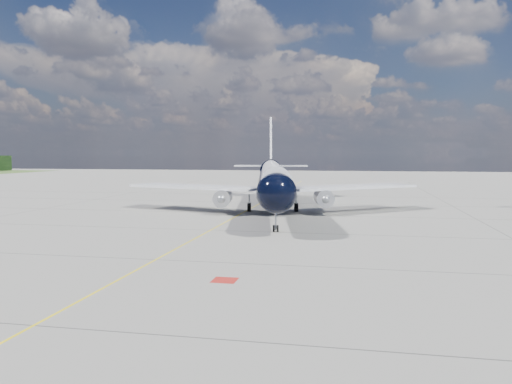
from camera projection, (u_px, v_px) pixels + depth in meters
ground at (249, 209)px, 72.71m from camera, size 320.00×320.00×0.00m
taxiway_centerline at (242, 213)px, 67.82m from camera, size 0.16×160.00×0.01m
red_marking at (225, 280)px, 32.27m from camera, size 1.60×1.60×0.01m
main_airliner at (273, 179)px, 70.12m from camera, size 41.31×50.83×14.75m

